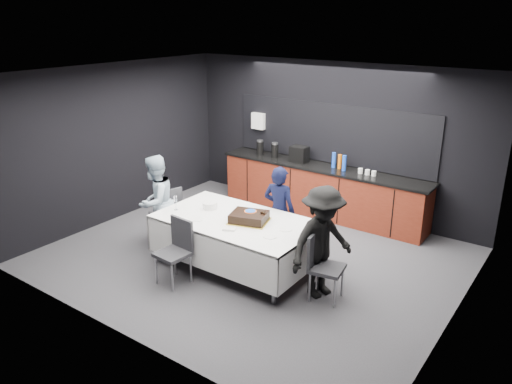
# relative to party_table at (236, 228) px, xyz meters

# --- Properties ---
(ground) EXTENTS (6.00, 6.00, 0.00)m
(ground) POSITION_rel_party_table_xyz_m (0.00, 0.40, -0.64)
(ground) COLOR #3D3D41
(ground) RESTS_ON ground
(room_shell) EXTENTS (6.04, 5.04, 2.82)m
(room_shell) POSITION_rel_party_table_xyz_m (0.00, 0.40, 1.22)
(room_shell) COLOR white
(room_shell) RESTS_ON ground
(kitchenette) EXTENTS (4.10, 0.64, 2.05)m
(kitchenette) POSITION_rel_party_table_xyz_m (-0.02, 2.62, -0.10)
(kitchenette) COLOR #591A0E
(kitchenette) RESTS_ON ground
(party_table) EXTENTS (2.32, 1.32, 0.78)m
(party_table) POSITION_rel_party_table_xyz_m (0.00, 0.00, 0.00)
(party_table) COLOR #99999E
(party_table) RESTS_ON ground
(cake_assembly) EXTENTS (0.64, 0.58, 0.17)m
(cake_assembly) POSITION_rel_party_table_xyz_m (0.21, 0.04, 0.21)
(cake_assembly) COLOR gold
(cake_assembly) RESTS_ON party_table
(plate_stack) EXTENTS (0.23, 0.23, 0.10)m
(plate_stack) POSITION_rel_party_table_xyz_m (-0.58, 0.10, 0.19)
(plate_stack) COLOR white
(plate_stack) RESTS_ON party_table
(loose_plate_near) EXTENTS (0.20, 0.20, 0.01)m
(loose_plate_near) POSITION_rel_party_table_xyz_m (-0.46, -0.34, 0.14)
(loose_plate_near) COLOR white
(loose_plate_near) RESTS_ON party_table
(loose_plate_right_a) EXTENTS (0.18, 0.18, 0.01)m
(loose_plate_right_a) POSITION_rel_party_table_xyz_m (0.78, 0.11, 0.14)
(loose_plate_right_a) COLOR white
(loose_plate_right_a) RESTS_ON party_table
(loose_plate_right_b) EXTENTS (0.19, 0.19, 0.01)m
(loose_plate_right_b) POSITION_rel_party_table_xyz_m (0.74, -0.21, 0.14)
(loose_plate_right_b) COLOR white
(loose_plate_right_b) RESTS_ON party_table
(loose_plate_far) EXTENTS (0.19, 0.19, 0.01)m
(loose_plate_far) POSITION_rel_party_table_xyz_m (0.12, 0.49, 0.14)
(loose_plate_far) COLOR white
(loose_plate_far) RESTS_ON party_table
(fork_pile) EXTENTS (0.21, 0.17, 0.03)m
(fork_pile) POSITION_rel_party_table_xyz_m (0.16, -0.36, 0.15)
(fork_pile) COLOR white
(fork_pile) RESTS_ON party_table
(champagne_flute) EXTENTS (0.06, 0.06, 0.22)m
(champagne_flute) POSITION_rel_party_table_xyz_m (-0.96, -0.24, 0.30)
(champagne_flute) COLOR white
(champagne_flute) RESTS_ON party_table
(chair_left) EXTENTS (0.51, 0.51, 0.92)m
(chair_left) POSITION_rel_party_table_xyz_m (-1.50, 0.10, -0.11)
(chair_left) COLOR #2A2A2E
(chair_left) RESTS_ON ground
(chair_right) EXTENTS (0.48, 0.48, 0.92)m
(chair_right) POSITION_rel_party_table_xyz_m (1.42, -0.02, -0.11)
(chair_right) COLOR #2A2A2E
(chair_right) RESTS_ON ground
(chair_near) EXTENTS (0.45, 0.45, 0.92)m
(chair_near) POSITION_rel_party_table_xyz_m (-0.43, -0.80, -0.11)
(chair_near) COLOR #2A2A2E
(chair_near) RESTS_ON ground
(person_center) EXTENTS (0.55, 0.39, 1.44)m
(person_center) POSITION_rel_party_table_xyz_m (0.26, 0.75, 0.08)
(person_center) COLOR black
(person_center) RESTS_ON ground
(person_left) EXTENTS (0.69, 0.82, 1.51)m
(person_left) POSITION_rel_party_table_xyz_m (-1.52, -0.12, 0.11)
(person_left) COLOR #A4BCCE
(person_left) RESTS_ON ground
(person_right) EXTENTS (0.87, 1.13, 1.54)m
(person_right) POSITION_rel_party_table_xyz_m (1.38, 0.05, 0.13)
(person_right) COLOR black
(person_right) RESTS_ON ground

